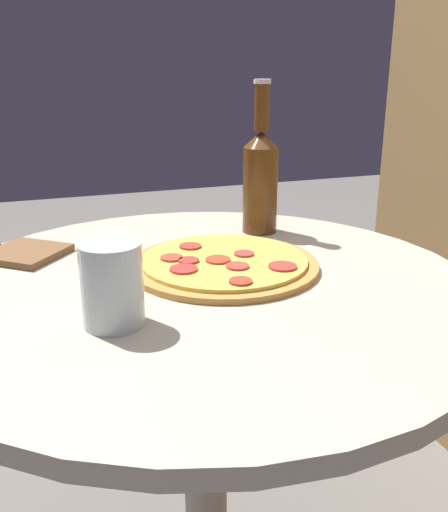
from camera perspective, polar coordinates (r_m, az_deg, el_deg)
table at (r=0.94m, az=-1.95°, el=-12.92°), size 0.83×0.83×0.75m
pizza at (r=0.91m, az=-0.02°, el=-0.74°), size 0.30×0.30×0.02m
beer_bottle at (r=1.09m, az=3.66°, el=7.93°), size 0.07×0.07×0.28m
pizza_paddle at (r=1.04m, az=-20.69°, el=0.48°), size 0.21×0.23×0.02m
drinking_glass at (r=0.72m, az=-11.13°, el=-2.81°), size 0.08×0.08×0.11m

